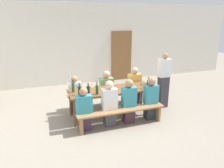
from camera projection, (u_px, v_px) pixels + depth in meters
The scene contains 22 objects.
ground_plane at pixel (112, 114), 5.99m from camera, with size 24.00×24.00×0.00m, color gray.
back_wall at pixel (84, 44), 8.62m from camera, with size 14.00×0.20×3.20m, color silver.
wooden_door at pixel (121, 56), 9.16m from camera, with size 0.90×0.06×2.10m, color brown.
tasting_table at pixel (112, 92), 5.79m from camera, with size 2.35×0.82×0.75m.
bench_near at pixel (122, 113), 5.25m from camera, with size 2.25×0.30×0.45m.
bench_far at pixel (104, 94), 6.53m from camera, with size 2.25×0.30×0.45m.
wine_bottle_0 at pixel (73, 87), 5.52m from camera, with size 0.07×0.07×0.33m.
wine_bottle_1 at pixel (79, 90), 5.31m from camera, with size 0.07×0.07×0.33m.
wine_bottle_2 at pixel (148, 84), 5.86m from camera, with size 0.07×0.07×0.30m.
wine_bottle_3 at pixel (97, 89), 5.36m from camera, with size 0.07×0.07×0.32m.
wine_bottle_4 at pixel (88, 90), 5.36m from camera, with size 0.08×0.08×0.30m.
wine_glass_0 at pixel (144, 85), 5.76m from camera, with size 0.08×0.08×0.16m.
wine_glass_1 at pixel (135, 86), 5.62m from camera, with size 0.06×0.06×0.17m.
wine_glass_2 at pixel (92, 84), 5.91m from camera, with size 0.06×0.06×0.15m.
seated_guest_near_0 at pixel (84, 110), 5.05m from camera, with size 0.39×0.24×1.07m.
seated_guest_near_1 at pixel (110, 104), 5.24m from camera, with size 0.37×0.24×1.17m.
seated_guest_near_2 at pixel (129, 102), 5.41m from camera, with size 0.36×0.24×1.16m.
seated_guest_near_3 at pixel (151, 99), 5.61m from camera, with size 0.37×0.24×1.16m.
seated_guest_far_0 at pixel (75, 95), 6.06m from camera, with size 0.36×0.24×1.07m.
seated_guest_far_1 at pixel (107, 90), 6.35m from camera, with size 0.39×0.24×1.14m.
seated_guest_far_2 at pixel (134, 87), 6.64m from camera, with size 0.40×0.24×1.17m.
standing_host at pixel (163, 81), 6.32m from camera, with size 0.36×0.24×1.66m.
Camera 1 is at (-1.83, -5.16, 2.59)m, focal length 34.05 mm.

